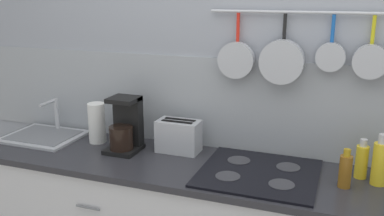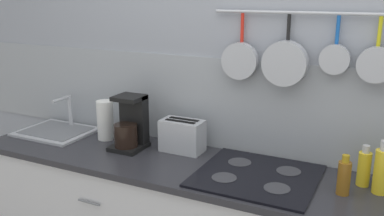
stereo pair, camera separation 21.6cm
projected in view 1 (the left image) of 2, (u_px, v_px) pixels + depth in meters
name	position (u px, v px, depth m)	size (l,w,h in m)	color
wall_back	(269.00, 92.00, 2.33)	(7.20, 0.15, 2.60)	#999EA8
countertop	(252.00, 177.00, 2.14)	(3.20, 0.58, 0.03)	#2D2D33
sink_basin	(44.00, 134.00, 2.66)	(0.45, 0.37, 0.22)	#B7BABF
paper_towel_roll	(97.00, 123.00, 2.55)	(0.10, 0.10, 0.24)	white
coffee_maker	(125.00, 128.00, 2.42)	(0.18, 0.20, 0.31)	black
toaster	(179.00, 136.00, 2.40)	(0.26, 0.14, 0.18)	#B7BABF
cooktop	(259.00, 173.00, 2.12)	(0.58, 0.54, 0.01)	black
bottle_vinegar	(345.00, 171.00, 1.96)	(0.06, 0.06, 0.19)	#8C5919
bottle_cooking_wine	(362.00, 161.00, 2.06)	(0.06, 0.06, 0.20)	yellow
bottle_hot_sauce	(380.00, 162.00, 1.99)	(0.07, 0.07, 0.25)	yellow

